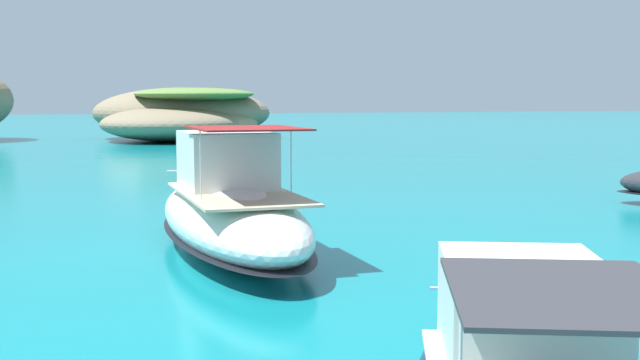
% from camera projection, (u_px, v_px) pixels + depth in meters
% --- Properties ---
extents(islet_small, '(20.56, 22.60, 5.02)m').
position_uv_depth(islet_small, '(180.00, 118.00, 75.81)').
color(islet_small, '#84755B').
rests_on(islet_small, ground).
extents(motorboat_white, '(3.30, 10.55, 3.29)m').
position_uv_depth(motorboat_white, '(231.00, 212.00, 20.24)').
color(motorboat_white, white).
rests_on(motorboat_white, ground).
extents(dinghy_tender, '(2.81, 2.20, 0.58)m').
position_uv_depth(dinghy_tender, '(489.00, 316.00, 13.59)').
color(dinghy_tender, orange).
rests_on(dinghy_tender, ground).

